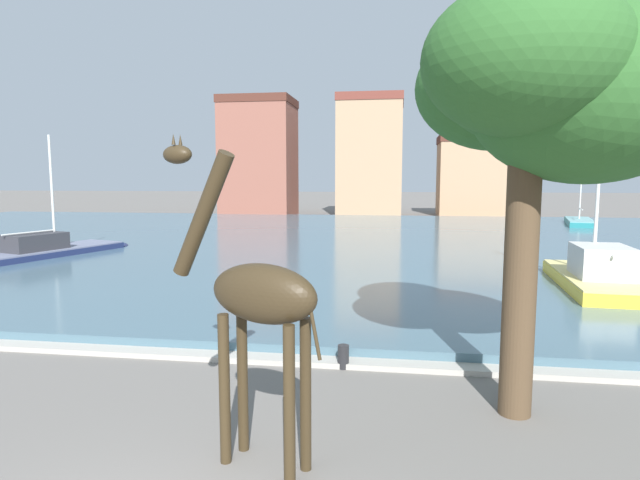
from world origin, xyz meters
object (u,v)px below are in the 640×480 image
Objects in this scene: shade_tree at (544,87)px; mooring_bollard at (343,357)px; sailboat_yellow at (593,277)px; giraffe_statue at (255,299)px; sailboat_teal at (579,223)px; sailboat_navy at (55,251)px.

mooring_bollard is (-3.37, 1.67, -5.19)m from shade_tree.
sailboat_yellow reaches higher than shade_tree.
shade_tree is (4.17, 2.24, 3.08)m from giraffe_statue.
sailboat_teal is 1.18× the size of shade_tree.
shade_tree is at bearing -113.49° from sailboat_yellow.
giraffe_statue is 0.68× the size of shade_tree.
sailboat_teal is 38.50m from shade_tree.
giraffe_statue is 15.21m from sailboat_yellow.
shade_tree reaches higher than mooring_bollard.
sailboat_yellow is at bearing -9.94° from sailboat_navy.
mooring_bollard is at bearing -114.09° from sailboat_teal.
sailboat_teal is at bearing 67.09° from giraffe_statue.
giraffe_statue is at bearing -48.32° from sailboat_navy.
sailboat_teal reaches higher than giraffe_statue.
mooring_bollard is at bearing -39.10° from sailboat_navy.
giraffe_statue is at bearing -124.67° from sailboat_yellow.
sailboat_navy is (-30.94, -21.94, 0.06)m from sailboat_teal.
sailboat_teal is (16.25, 38.45, -1.96)m from giraffe_statue.
shade_tree is (-12.08, -36.21, 5.04)m from sailboat_teal.
mooring_bollard is (-15.44, -34.54, -0.15)m from sailboat_teal.
sailboat_yellow is (-7.65, -26.02, 0.17)m from sailboat_teal.
shade_tree is at bearing -26.35° from mooring_bollard.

